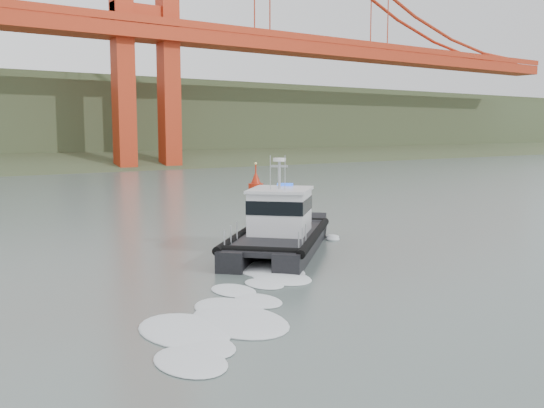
# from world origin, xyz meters

# --- Properties ---
(ground) EXTENTS (400.00, 400.00, 0.00)m
(ground) POSITION_xyz_m (0.00, 0.00, 0.00)
(ground) COLOR #4F5D5A
(ground) RESTS_ON ground
(patrol_boat) EXTENTS (10.36, 10.11, 5.15)m
(patrol_boat) POSITION_xyz_m (-0.91, 6.23, 1.29)
(patrol_boat) COLOR black
(patrol_boat) RESTS_ON ground
(nav_buoy) EXTENTS (1.57, 1.57, 3.28)m
(nav_buoy) POSITION_xyz_m (15.76, 33.43, 0.86)
(nav_buoy) COLOR #B1210C
(nav_buoy) RESTS_ON ground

